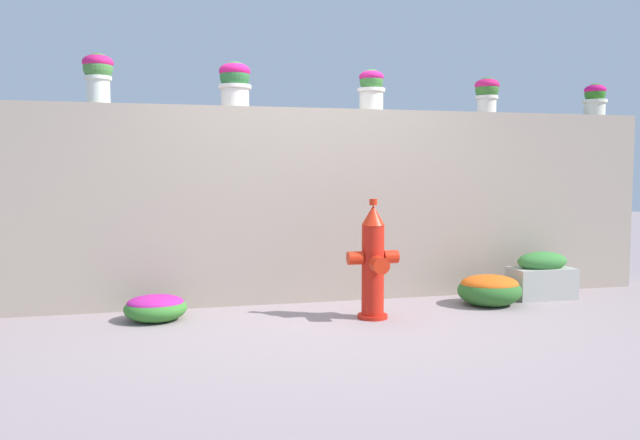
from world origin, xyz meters
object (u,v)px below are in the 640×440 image
at_px(potted_plant_1, 98,72).
at_px(potted_plant_5, 595,98).
at_px(planter_box, 542,276).
at_px(potted_plant_3, 371,87).
at_px(potted_plant_2, 235,81).
at_px(fire_hydrant, 373,264).
at_px(potted_plant_4, 487,92).
at_px(flower_bush_right, 490,289).
at_px(flower_bush_left, 155,307).

bearing_deg(potted_plant_1, potted_plant_5, 0.01).
distance_m(potted_plant_1, planter_box, 4.28).
bearing_deg(potted_plant_3, potted_plant_2, 177.65).
distance_m(potted_plant_5, planter_box, 1.96).
bearing_deg(potted_plant_2, potted_plant_5, -0.84).
bearing_deg(fire_hydrant, planter_box, 12.48).
xyz_separation_m(potted_plant_1, potted_plant_5, (4.72, 0.00, -0.08)).
distance_m(potted_plant_3, potted_plant_4, 1.17).
bearing_deg(potted_plant_5, flower_bush_right, -156.91).
xyz_separation_m(potted_plant_1, flower_bush_right, (3.25, -0.62, -1.83)).
bearing_deg(fire_hydrant, potted_plant_3, 73.15).
bearing_deg(flower_bush_left, potted_plant_3, 15.32).
height_order(flower_bush_left, flower_bush_right, flower_bush_right).
relative_size(potted_plant_5, fire_hydrant, 0.34).
relative_size(potted_plant_5, planter_box, 0.57).
bearing_deg(flower_bush_left, potted_plant_4, 9.99).
height_order(potted_plant_3, potted_plant_5, potted_plant_3).
xyz_separation_m(potted_plant_5, flower_bush_right, (-1.47, -0.63, -1.75)).
xyz_separation_m(potted_plant_4, flower_bush_left, (-3.11, -0.55, -1.81)).
height_order(potted_plant_1, potted_plant_2, potted_plant_1).
relative_size(potted_plant_2, potted_plant_5, 1.25).
bearing_deg(flower_bush_left, potted_plant_5, 7.02).
relative_size(potted_plant_4, fire_hydrant, 0.36).
height_order(flower_bush_left, planter_box, planter_box).
relative_size(potted_plant_2, potted_plant_4, 1.17).
xyz_separation_m(potted_plant_5, planter_box, (-0.86, -0.48, -1.69)).
xyz_separation_m(potted_plant_1, potted_plant_4, (3.54, 0.02, -0.05)).
distance_m(potted_plant_4, fire_hydrant, 2.25).
xyz_separation_m(potted_plant_2, potted_plant_4, (2.41, -0.03, -0.02)).
bearing_deg(potted_plant_3, potted_plant_1, -179.93).
relative_size(potted_plant_5, flower_bush_right, 0.58).
relative_size(potted_plant_1, potted_plant_4, 1.21).
xyz_separation_m(potted_plant_2, fire_hydrant, (0.98, -0.92, -1.51)).
height_order(potted_plant_3, fire_hydrant, potted_plant_3).
bearing_deg(flower_bush_right, potted_plant_4, 66.10).
xyz_separation_m(potted_plant_2, potted_plant_3, (1.24, -0.05, -0.02)).
height_order(potted_plant_3, flower_bush_right, potted_plant_3).
height_order(potted_plant_3, potted_plant_4, potted_plant_3).
bearing_deg(flower_bush_right, potted_plant_3, 144.71).
distance_m(potted_plant_5, flower_bush_left, 4.68).
relative_size(potted_plant_5, flower_bush_left, 0.67).
bearing_deg(potted_plant_1, potted_plant_4, 0.33).
relative_size(potted_plant_3, potted_plant_4, 1.09).
distance_m(fire_hydrant, planter_box, 1.82).
distance_m(potted_plant_1, potted_plant_5, 4.72).
bearing_deg(planter_box, potted_plant_4, 123.29).
height_order(potted_plant_2, flower_bush_right, potted_plant_2).
height_order(potted_plant_2, planter_box, potted_plant_2).
height_order(fire_hydrant, flower_bush_left, fire_hydrant).
bearing_deg(potted_plant_4, potted_plant_5, -0.92).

